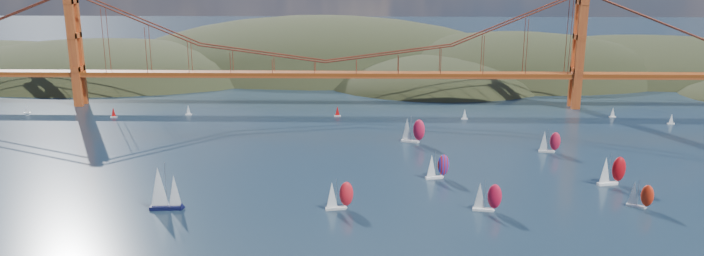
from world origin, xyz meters
The scene contains 17 objects.
headlands centered at (44.95, 278.29, -12.46)m, with size 725.00×225.00×96.00m.
bridge centered at (-1.75, 180.00, 32.23)m, with size 552.00×12.00×55.00m.
sloop_navy centered at (-39.99, 45.24, 6.49)m, with size 9.58×5.59×14.70m.
racer_0 centered at (11.97, 46.42, 4.55)m, with size 8.58×4.51×9.63m.
racer_1 centered at (55.73, 46.12, 4.55)m, with size 8.56×4.26×9.63m.
racer_2 centered at (102.05, 49.76, 4.05)m, with size 7.54×5.94×8.57m.
racer_3 centered at (89.32, 105.88, 4.27)m, with size 8.00×3.71×9.04m.
racer_4 centered at (100.46, 69.99, 5.06)m, with size 9.55×5.04×10.71m.
racer_5 centered at (38.38, 118.00, 5.12)m, with size 9.66×5.71×10.83m.
racer_rwb centered at (43.92, 74.91, 4.44)m, with size 8.38×4.77×9.39m.
distant_boat_1 centered at (-138.23, 161.98, 2.41)m, with size 3.00×2.00×4.70m.
distant_boat_2 centered at (-95.24, 155.61, 2.41)m, with size 3.00×2.00×4.70m.
distant_boat_3 centered at (-62.21, 160.50, 2.41)m, with size 3.00×2.00×4.70m.
distant_boat_4 centered at (132.05, 160.53, 2.41)m, with size 3.00×2.00×4.70m.
distant_boat_5 centered at (153.48, 148.80, 2.41)m, with size 3.00×2.00×4.70m.
distant_boat_8 centered at (64.16, 155.49, 2.41)m, with size 3.00×2.00×4.70m.
distant_boat_9 centered at (6.67, 159.71, 2.41)m, with size 3.00×2.00×4.70m.
Camera 1 is at (20.21, -144.62, 76.90)m, focal length 35.00 mm.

